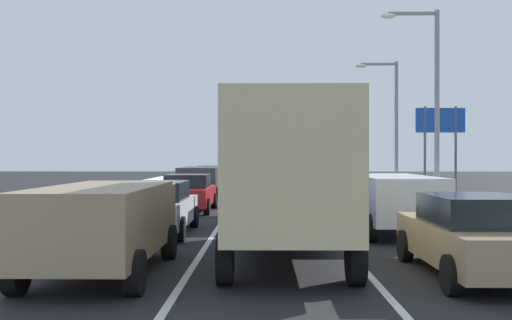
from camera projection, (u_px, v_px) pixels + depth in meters
ground_plane at (270, 211)px, 24.16m from camera, size 130.09×130.09×0.00m
lane_stripe_between_right_lane_and_center_lane at (303, 202)px, 29.14m from camera, size 0.14×55.04×0.01m
lane_stripe_between_center_lane_and_left_lane at (235, 201)px, 29.19m from camera, size 0.14×55.04×0.01m
snow_bank_right_shoulder at (411, 197)px, 29.07m from camera, size 1.97×55.04×0.48m
snow_bank_left_shoulder at (128, 193)px, 29.25m from camera, size 1.20×55.04×0.82m
sedan_tan_right_lane_nearest at (474, 235)px, 10.90m from camera, size 2.00×4.50×1.51m
suv_silver_right_lane_second at (394, 198)px, 16.95m from camera, size 2.16×4.90×1.67m
sedan_red_right_lane_third at (353, 194)px, 23.15m from camera, size 2.00×4.50×1.51m
sedan_charcoal_right_lane_fourth at (336, 186)px, 28.92m from camera, size 2.00×4.50×1.51m
sedan_gray_right_lane_fifth at (322, 181)px, 34.72m from camera, size 2.00×4.50×1.51m
box_truck_center_lane_nearest at (285, 172)px, 12.57m from camera, size 2.53×7.20×3.36m
suv_white_center_lane_second at (270, 191)px, 20.45m from camera, size 2.16×4.90×1.67m
sedan_maroon_center_lane_third at (274, 188)px, 27.60m from camera, size 2.00×4.50×1.51m
suv_green_center_lane_fourth at (264, 177)px, 34.66m from camera, size 2.16×4.90×1.67m
sedan_black_center_lane_fifth at (268, 178)px, 41.28m from camera, size 2.00×4.50×1.51m
suv_tan_left_lane_nearest at (104, 221)px, 11.09m from camera, size 2.16×4.90×1.67m
sedan_silver_left_lane_second at (157, 207)px, 16.94m from camera, size 2.00×4.50×1.51m
sedan_red_left_lane_third at (189, 193)px, 23.88m from camera, size 2.00×4.50×1.51m
suv_charcoal_left_lane_fourth at (201, 180)px, 31.05m from camera, size 2.16×4.90×1.67m
suv_gray_left_lane_fifth at (217, 175)px, 37.84m from camera, size 2.16×4.90×1.67m
traffic_light_gantry at (313, 132)px, 54.09m from camera, size 7.54×0.47×6.20m
street_lamp_right_near at (429, 90)px, 26.54m from camera, size 2.66×0.36×8.82m
street_lamp_right_mid at (391, 114)px, 36.55m from camera, size 2.66×0.36×8.11m
roadside_sign_right at (440, 129)px, 38.39m from camera, size 3.20×0.16×5.50m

